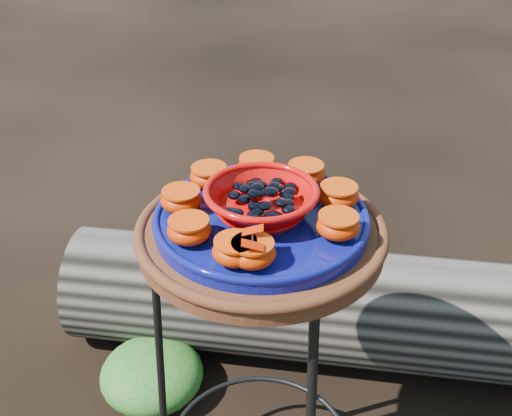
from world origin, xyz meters
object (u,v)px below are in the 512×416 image
Objects in this scene: red_bowl at (261,202)px; driftwood_log at (379,310)px; cobalt_plate at (261,221)px; terracotta_saucer at (261,235)px; plant_stand at (260,383)px.

driftwood_log is (0.02, 0.55, -0.62)m from red_bowl.
red_bowl is 0.83m from driftwood_log.
driftwood_log is at bearing 87.75° from cobalt_plate.
cobalt_plate reaches higher than terracotta_saucer.
cobalt_plate is at bearing -92.25° from driftwood_log.
red_bowl reaches higher than driftwood_log.
driftwood_log is (0.02, 0.55, -0.55)m from terracotta_saucer.
terracotta_saucer is (0.00, 0.00, 0.37)m from plant_stand.
red_bowl is at bearing 0.00° from terracotta_saucer.
cobalt_plate is at bearing 0.00° from plant_stand.
red_bowl is (0.00, 0.00, 0.07)m from terracotta_saucer.
red_bowl is (0.00, 0.00, 0.04)m from cobalt_plate.
plant_stand is at bearing 0.00° from cobalt_plate.
driftwood_log is at bearing 87.75° from plant_stand.
cobalt_plate is (0.00, 0.00, 0.03)m from terracotta_saucer.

